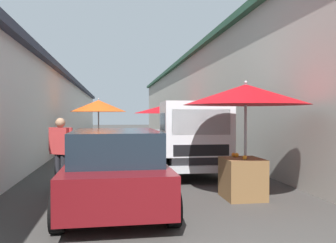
{
  "coord_description": "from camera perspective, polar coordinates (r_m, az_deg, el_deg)",
  "views": [
    {
      "loc": [
        -2.28,
        0.92,
        1.74
      ],
      "look_at": [
        9.09,
        -0.83,
        1.51
      ],
      "focal_mm": 37.9,
      "sensor_mm": 36.0,
      "label": 1
    }
  ],
  "objects": [
    {
      "name": "fruit_stall_near_left",
      "position": [
        18.5,
        -1.28,
        1.26
      ],
      "size": [
        2.76,
        2.76,
        2.24
      ],
      "color": "#9E9EA3",
      "rests_on": "ground"
    },
    {
      "name": "vendor_by_crates",
      "position": [
        8.61,
        -16.9,
        -4.08
      ],
      "size": [
        0.42,
        0.58,
        1.66
      ],
      "color": "#232328",
      "rests_on": "ground"
    },
    {
      "name": "building_right_concrete",
      "position": [
        19.65,
        14.52,
        3.61
      ],
      "size": [
        49.8,
        7.5,
        5.19
      ],
      "color": "#A39E93",
      "rests_on": "ground"
    },
    {
      "name": "delivery_truck",
      "position": [
        10.16,
        3.61,
        -2.82
      ],
      "size": [
        4.97,
        2.07,
        2.08
      ],
      "color": "black",
      "rests_on": "ground"
    },
    {
      "name": "fruit_stall_near_right",
      "position": [
        7.51,
        12.3,
        2.08
      ],
      "size": [
        2.6,
        2.6,
        2.44
      ],
      "color": "#9E9EA3",
      "rests_on": "ground"
    },
    {
      "name": "hatchback_car",
      "position": [
        6.74,
        -8.47,
        -7.44
      ],
      "size": [
        3.93,
        1.95,
        1.45
      ],
      "color": "#600F14",
      "rests_on": "ground"
    },
    {
      "name": "plastic_stool",
      "position": [
        17.01,
        1.68,
        -3.64
      ],
      "size": [
        0.3,
        0.3,
        0.43
      ],
      "color": "#194CB2",
      "rests_on": "ground"
    },
    {
      "name": "fruit_stall_far_right",
      "position": [
        15.44,
        -11.19,
        1.61
      ],
      "size": [
        2.37,
        2.37,
        2.43
      ],
      "color": "#9E9EA3",
      "rests_on": "ground"
    },
    {
      "name": "parked_scooter",
      "position": [
        18.03,
        2.94,
        -2.98
      ],
      "size": [
        1.69,
        0.45,
        1.14
      ],
      "color": "black",
      "rests_on": "ground"
    },
    {
      "name": "ground",
      "position": [
        15.9,
        -5.43,
        -5.16
      ],
      "size": [
        90.0,
        90.0,
        0.0
      ],
      "primitive_type": "plane",
      "color": "#3D3A38"
    }
  ]
}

